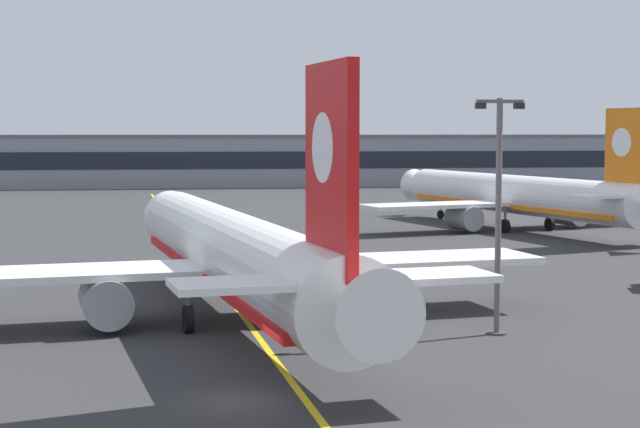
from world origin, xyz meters
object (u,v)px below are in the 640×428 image
(airliner_foreground, at_px, (235,254))
(safety_cone_by_nose_gear, at_px, (223,271))
(airliner_background, at_px, (517,196))
(apron_lamp_post, at_px, (498,211))

(airliner_foreground, distance_m, safety_cone_by_nose_gear, 17.43)
(airliner_foreground, bearing_deg, airliner_background, 56.56)
(airliner_foreground, xyz_separation_m, apron_lamp_post, (11.79, -4.46, 2.33))
(apron_lamp_post, xyz_separation_m, safety_cone_by_nose_gear, (-11.63, 21.60, -5.44))
(safety_cone_by_nose_gear, bearing_deg, airliner_background, 42.80)
(airliner_foreground, distance_m, airliner_background, 52.44)
(apron_lamp_post, relative_size, safety_cone_by_nose_gear, 19.67)
(airliner_background, xyz_separation_m, safety_cone_by_nose_gear, (-28.74, -26.61, -2.97))
(airliner_foreground, relative_size, airliner_background, 1.06)
(apron_lamp_post, height_order, safety_cone_by_nose_gear, apron_lamp_post)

